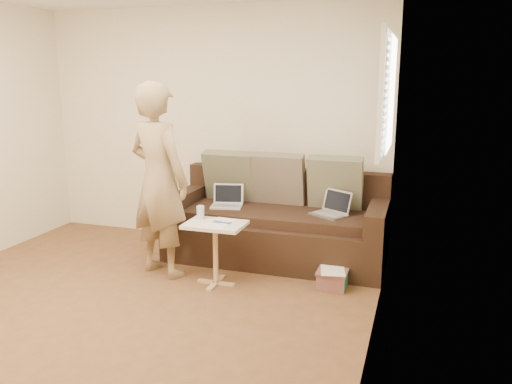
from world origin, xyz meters
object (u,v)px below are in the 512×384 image
(drinking_glass, at_px, (200,212))
(laptop_silver, at_px, (329,216))
(laptop_white, at_px, (226,207))
(side_table, at_px, (216,254))
(striped_box, at_px, (332,279))
(person, at_px, (159,180))
(sofa, at_px, (277,219))

(drinking_glass, bearing_deg, laptop_silver, 32.57)
(laptop_white, relative_size, side_table, 0.54)
(laptop_white, distance_m, side_table, 0.82)
(laptop_white, bearing_deg, side_table, -88.13)
(laptop_silver, bearing_deg, striped_box, -43.26)
(laptop_white, distance_m, person, 0.87)
(sofa, height_order, striped_box, sofa)
(sofa, relative_size, striped_box, 8.20)
(laptop_white, distance_m, drinking_glass, 0.69)
(laptop_white, distance_m, striped_box, 1.39)
(side_table, xyz_separation_m, striped_box, (1.02, 0.25, -0.20))
(side_table, distance_m, striped_box, 1.07)
(sofa, relative_size, drinking_glass, 18.33)
(laptop_silver, height_order, person, person)
(side_table, bearing_deg, laptop_silver, 40.99)
(laptop_white, relative_size, drinking_glass, 2.62)
(laptop_silver, height_order, drinking_glass, drinking_glass)
(person, height_order, striped_box, person)
(laptop_white, bearing_deg, drinking_glass, -101.11)
(laptop_silver, relative_size, laptop_white, 1.06)
(person, bearing_deg, side_table, -171.31)
(laptop_silver, relative_size, side_table, 0.58)
(sofa, height_order, drinking_glass, sofa)
(laptop_silver, distance_m, striped_box, 0.69)
(laptop_silver, xyz_separation_m, person, (-1.47, -0.67, 0.39))
(laptop_white, bearing_deg, sofa, -5.85)
(person, height_order, drinking_glass, person)
(person, distance_m, striped_box, 1.82)
(person, bearing_deg, laptop_silver, -137.74)
(person, xyz_separation_m, side_table, (0.59, -0.10, -0.62))
(laptop_white, xyz_separation_m, person, (-0.41, -0.67, 0.39))
(side_table, relative_size, striped_box, 2.15)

